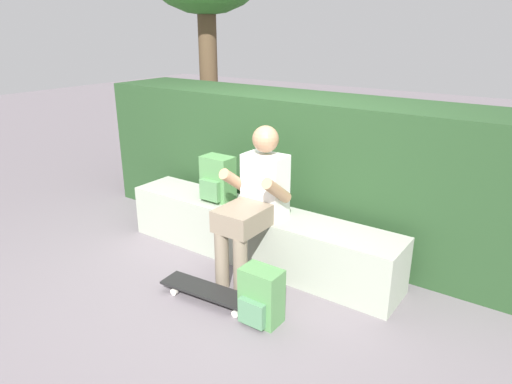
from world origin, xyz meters
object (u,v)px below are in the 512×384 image
Objects in this scene: skateboard_near_person at (210,292)px; bench_main at (256,234)px; backpack_on_bench at (217,179)px; backpack_on_ground at (261,297)px; person_skater at (255,199)px.

bench_main is at bearing 97.65° from skateboard_near_person.
bench_main is 3.15× the size of skateboard_near_person.
backpack_on_ground is at bearing -36.57° from backpack_on_bench.
backpack_on_bench is (-0.51, 0.73, 0.59)m from skateboard_near_person.
skateboard_near_person is (-0.04, -0.53, -0.59)m from person_skater.
bench_main is 6.40× the size of backpack_on_bench.
person_skater is at bearing -56.94° from bench_main.
bench_main reaches higher than backpack_on_ground.
person_skater is at bearing 85.66° from skateboard_near_person.
person_skater is 0.81m from backpack_on_ground.
backpack_on_bench is (-0.41, -0.01, 0.43)m from bench_main.
backpack_on_ground is (0.56, -0.73, -0.04)m from bench_main.
skateboard_near_person is 0.47m from backpack_on_ground.
person_skater reaches higher than backpack_on_bench.
backpack_on_bench is 1.00× the size of backpack_on_ground.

